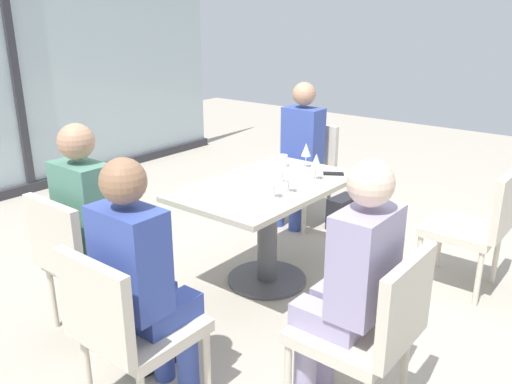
{
  "coord_description": "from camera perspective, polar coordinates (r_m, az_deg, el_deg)",
  "views": [
    {
      "loc": [
        -2.67,
        -2.02,
        1.82
      ],
      "look_at": [
        0.0,
        0.1,
        0.65
      ],
      "focal_mm": 36.84,
      "sensor_mm": 36.0,
      "label": 1
    }
  ],
  "objects": [
    {
      "name": "chair_side_end",
      "position": [
        2.49,
        -13.88,
        -13.81
      ],
      "size": [
        0.5,
        0.46,
        0.87
      ],
      "color": "beige",
      "rests_on": "ground_plane"
    },
    {
      "name": "wine_glass_2",
      "position": [
        3.21,
        1.99,
        1.54
      ],
      "size": [
        0.07,
        0.07,
        0.18
      ],
      "color": "silver",
      "rests_on": "dining_table_main"
    },
    {
      "name": "dining_table_main",
      "position": [
        3.59,
        1.25,
        -2.1
      ],
      "size": [
        1.28,
        0.78,
        0.73
      ],
      "color": "#BCB29E",
      "rests_on": "ground_plane"
    },
    {
      "name": "chair_front_right",
      "position": [
        3.79,
        22.97,
        -3.09
      ],
      "size": [
        0.46,
        0.5,
        0.87
      ],
      "color": "beige",
      "rests_on": "ground_plane"
    },
    {
      "name": "person_front_left",
      "position": [
        2.4,
        10.27,
        -9.26
      ],
      "size": [
        0.34,
        0.39,
        1.26
      ],
      "color": "#9E93B7",
      "rests_on": "ground_plane"
    },
    {
      "name": "handbag_0",
      "position": [
        4.72,
        9.4,
        -2.16
      ],
      "size": [
        0.31,
        0.18,
        0.28
      ],
      "primitive_type": "cube",
      "rotation": [
        0.0,
        0.0,
        -0.06
      ],
      "color": "#232328",
      "rests_on": "ground_plane"
    },
    {
      "name": "chair_far_right",
      "position": [
        4.75,
        5.34,
        2.69
      ],
      "size": [
        0.5,
        0.46,
        0.87
      ],
      "color": "beige",
      "rests_on": "ground_plane"
    },
    {
      "name": "chair_far_left",
      "position": [
        3.19,
        -18.42,
        -6.62
      ],
      "size": [
        0.5,
        0.46,
        0.87
      ],
      "color": "beige",
      "rests_on": "ground_plane"
    },
    {
      "name": "person_far_left",
      "position": [
        3.17,
        -17.17,
        -2.68
      ],
      "size": [
        0.39,
        0.34,
        1.26
      ],
      "color": "#4C7F6B",
      "rests_on": "ground_plane"
    },
    {
      "name": "wine_glass_1",
      "position": [
        3.31,
        3.6,
        2.08
      ],
      "size": [
        0.07,
        0.07,
        0.18
      ],
      "color": "silver",
      "rests_on": "dining_table_main"
    },
    {
      "name": "person_side_end",
      "position": [
        2.45,
        -12.23,
        -8.81
      ],
      "size": [
        0.39,
        0.34,
        1.26
      ],
      "color": "#384C9E",
      "rests_on": "ground_plane"
    },
    {
      "name": "handbag_1",
      "position": [
        3.02,
        -10.39,
        -15.31
      ],
      "size": [
        0.32,
        0.21,
        0.28
      ],
      "primitive_type": "cube",
      "rotation": [
        0.0,
        0.0,
        -0.18
      ],
      "color": "#232328",
      "rests_on": "ground_plane"
    },
    {
      "name": "cell_phone_on_table",
      "position": [
        3.77,
        8.41,
        1.99
      ],
      "size": [
        0.14,
        0.16,
        0.01
      ],
      "primitive_type": "cube",
      "rotation": [
        0.0,
        0.0,
        0.58
      ],
      "color": "black",
      "rests_on": "dining_table_main"
    },
    {
      "name": "window_wall_backdrop",
      "position": [
        5.89,
        -24.79,
        11.34
      ],
      "size": [
        5.34,
        0.1,
        2.7
      ],
      "color": "#A5B7BC",
      "rests_on": "ground_plane"
    },
    {
      "name": "ground_plane",
      "position": [
        3.81,
        1.19,
        -9.59
      ],
      "size": [
        12.0,
        12.0,
        0.0
      ],
      "primitive_type": "plane",
      "color": "#A89E8E"
    },
    {
      "name": "wine_glass_4",
      "position": [
        3.59,
        6.55,
        3.33
      ],
      "size": [
        0.07,
        0.07,
        0.18
      ],
      "color": "silver",
      "rests_on": "dining_table_main"
    },
    {
      "name": "person_far_right",
      "position": [
        4.61,
        4.67,
        4.82
      ],
      "size": [
        0.39,
        0.34,
        1.26
      ],
      "color": "#384C9E",
      "rests_on": "ground_plane"
    },
    {
      "name": "wine_glass_3",
      "position": [
        3.87,
        5.46,
        4.53
      ],
      "size": [
        0.07,
        0.07,
        0.18
      ],
      "color": "silver",
      "rests_on": "dining_table_main"
    },
    {
      "name": "chair_front_left",
      "position": [
        2.46,
        12.28,
        -14.12
      ],
      "size": [
        0.46,
        0.5,
        0.87
      ],
      "color": "beige",
      "rests_on": "ground_plane"
    },
    {
      "name": "coffee_cup",
      "position": [
        3.9,
        2.89,
        3.39
      ],
      "size": [
        0.08,
        0.08,
        0.09
      ],
      "primitive_type": "cylinder",
      "color": "white",
      "rests_on": "dining_table_main"
    },
    {
      "name": "wine_glass_0",
      "position": [
        3.51,
        2.92,
        3.09
      ],
      "size": [
        0.07,
        0.07,
        0.18
      ],
      "color": "silver",
      "rests_on": "dining_table_main"
    }
  ]
}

